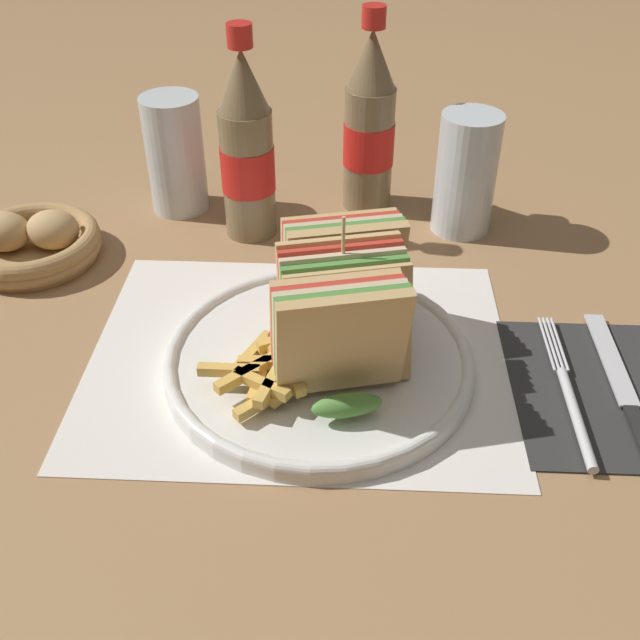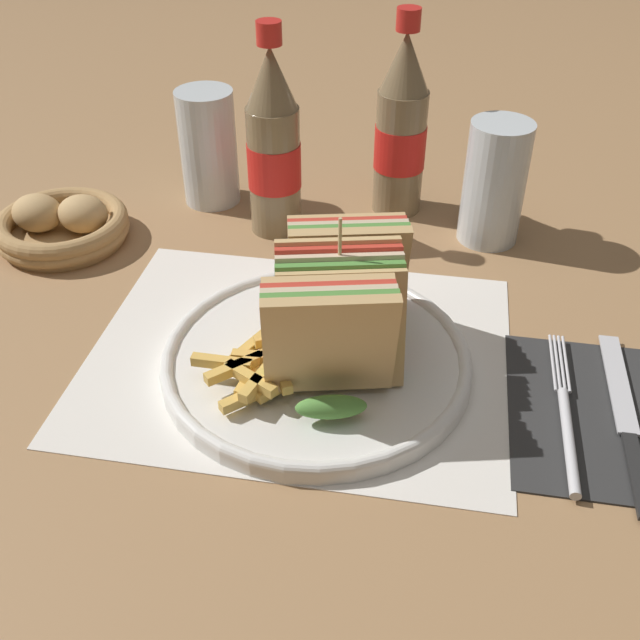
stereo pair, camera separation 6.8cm
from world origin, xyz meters
The scene contains 14 objects.
ground_plane centered at (0.00, 0.00, 0.00)m, with size 4.00×4.00×0.00m, color #9E754C.
placemat centered at (0.01, 0.04, 0.00)m, with size 0.39×0.31×0.00m.
plate_main centered at (0.02, 0.02, 0.01)m, with size 0.28×0.28×0.02m.
club_sandwich centered at (0.04, 0.02, 0.07)m, with size 0.12×0.20×0.14m.
fries_pile centered at (-0.02, -0.02, 0.03)m, with size 0.11×0.11×0.02m.
ketchup_blob centered at (-0.01, 0.03, 0.03)m, with size 0.04×0.03×0.01m.
napkin centered at (0.27, 0.00, 0.00)m, with size 0.14×0.19×0.00m.
fork centered at (0.24, -0.02, 0.01)m, with size 0.01×0.20×0.01m.
knife centered at (0.29, -0.01, 0.01)m, with size 0.02×0.22×0.00m.
coke_bottle_near centered at (-0.07, 0.26, 0.10)m, with size 0.06×0.06×0.24m.
coke_bottle_far centered at (0.07, 0.34, 0.10)m, with size 0.06×0.06×0.24m.
glass_near centered at (0.18, 0.28, 0.06)m, with size 0.07×0.07×0.14m.
glass_far centered at (-0.16, 0.32, 0.06)m, with size 0.07×0.07×0.14m.
bread_basket centered at (-0.30, 0.19, 0.02)m, with size 0.15×0.15×0.05m.
Camera 2 is at (0.12, -0.49, 0.45)m, focal length 42.00 mm.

